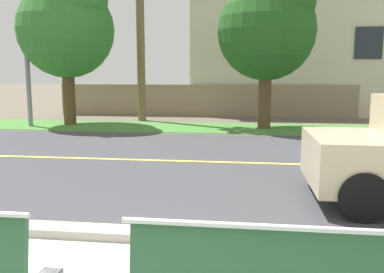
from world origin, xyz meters
The scene contains 9 objects.
ground_plane centered at (0.00, 8.00, 0.00)m, with size 140.00×140.00×0.00m, color #665B4C.
curb_edge centered at (0.00, 2.35, 0.06)m, with size 44.00×0.30×0.11m, color #ADA89E.
street_asphalt centered at (0.00, 6.50, 0.00)m, with size 52.00×8.00×0.01m, color #424247.
road_centre_line centered at (0.00, 6.50, 0.01)m, with size 48.00×0.14×0.01m, color #E0CC4C.
far_verge_grass centered at (0.00, 12.09, 0.01)m, with size 48.00×2.80×0.02m, color #478438.
shade_tree_far_left centered at (-5.31, 12.27, 3.65)m, with size 3.40×3.40×5.62m.
shade_tree_left centered at (1.73, 12.11, 3.48)m, with size 3.25×3.25×5.37m.
garden_wall centered at (-0.84, 16.01, 0.70)m, with size 13.00×0.36×1.40m, color gray.
house_across_street centered at (3.65, 19.21, 3.17)m, with size 11.04×6.91×6.26m.
Camera 1 is at (1.00, -1.88, 1.83)m, focal length 38.12 mm.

